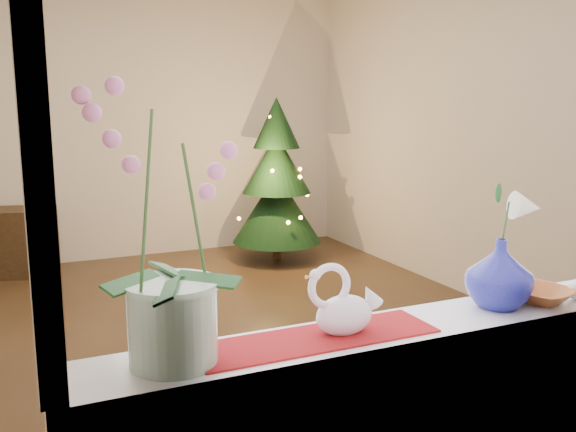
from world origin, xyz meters
name	(u,v)px	position (x,y,z in m)	size (l,w,h in m)	color
ground	(203,341)	(0.00, 0.00, 0.00)	(5.00, 5.00, 0.00)	#352315
wall_back	(123,121)	(0.00, 2.50, 1.35)	(4.50, 0.10, 2.70)	beige
wall_front	(464,184)	(0.00, -2.50, 1.35)	(4.50, 0.10, 2.70)	beige
wall_right	(482,128)	(2.25, 0.00, 1.35)	(0.10, 5.00, 2.70)	beige
windowsill	(428,326)	(0.00, -2.37, 0.90)	(2.20, 0.26, 0.04)	white
window_frame	(463,53)	(0.00, -2.47, 1.70)	(2.22, 0.06, 1.60)	white
runner	(317,338)	(-0.38, -2.37, 0.92)	(0.70, 0.20, 0.01)	maroon
orchid_pot	(169,226)	(-0.78, -2.36, 1.27)	(0.24, 0.24, 0.71)	beige
swan	(345,300)	(-0.29, -2.36, 1.02)	(0.24, 0.11, 0.20)	silver
blue_vase	(500,268)	(0.28, -2.36, 1.05)	(0.24, 0.24, 0.26)	navy
lily	(504,199)	(0.28, -2.36, 1.27)	(0.14, 0.08, 0.19)	silver
amber_dish	(541,296)	(0.44, -2.39, 0.94)	(0.17, 0.17, 0.04)	#9D4F1E
xmas_tree	(277,180)	(1.30, 1.77, 0.79)	(0.86, 0.86, 1.58)	black
side_table	(7,242)	(-1.12, 2.25, 0.30)	(0.80, 0.40, 0.60)	black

